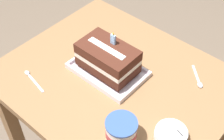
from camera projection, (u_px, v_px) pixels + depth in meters
name	position (u px, v px, depth m)	size (l,w,h in m)	color
dining_table	(116.00, 97.00, 1.46)	(0.95, 0.79, 0.76)	olive
foil_tray	(108.00, 70.00, 1.40)	(0.32, 0.21, 0.02)	silver
birthday_cake	(108.00, 58.00, 1.34)	(0.24, 0.15, 0.17)	#482318
bowl_stack	(171.00, 135.00, 1.15)	(0.12, 0.12, 0.09)	white
ice_cream_tub	(121.00, 132.00, 1.12)	(0.11, 0.11, 0.11)	white
serving_spoon_near_tray	(199.00, 82.00, 1.35)	(0.11, 0.11, 0.01)	silver
serving_spoon_by_bowls	(31.00, 77.00, 1.37)	(0.15, 0.04, 0.01)	silver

